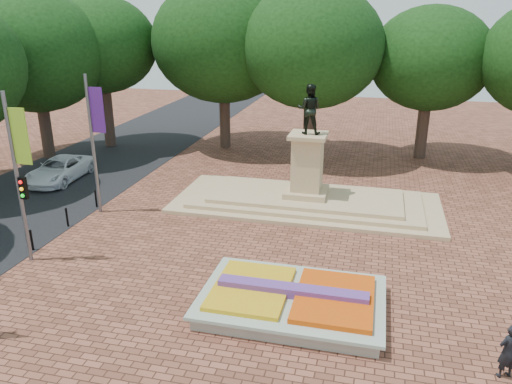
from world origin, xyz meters
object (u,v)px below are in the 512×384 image
van (59,170)px  flower_bed (293,300)px  monument (306,189)px  pedestrian (508,351)px

van → flower_bed: bearing=-36.4°
monument → van: bearing=178.3°
monument → pedestrian: monument is taller
flower_bed → monument: (-1.03, 10.00, 0.50)m
monument → pedestrian: (7.44, -11.89, -0.04)m
flower_bed → van: van is taller
monument → van: (-15.20, 0.45, -0.18)m
monument → flower_bed: bearing=-84.1°
flower_bed → monument: bearing=95.9°
flower_bed → pedestrian: bearing=-16.4°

